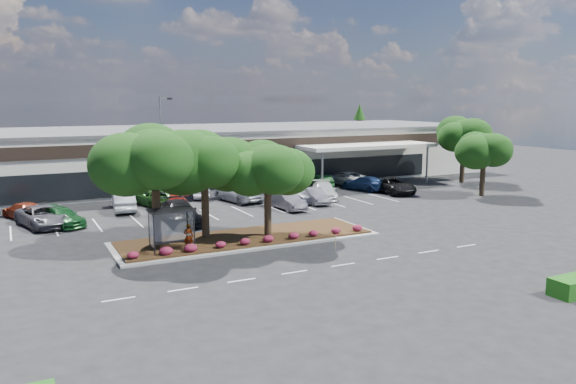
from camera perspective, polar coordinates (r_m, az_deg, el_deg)
name	(u,v)px	position (r m, az deg, el deg)	size (l,w,h in m)	color
ground	(299,250)	(36.18, 1.14, -5.93)	(160.00, 160.00, 0.00)	black
retail_store	(164,155)	(67.10, -12.47, 3.68)	(80.40, 25.20, 6.25)	silver
landscape_island	(246,238)	(38.84, -4.25, -4.70)	(18.00, 6.00, 0.26)	#9F9F9A
lane_markings	(237,220)	(45.34, -5.19, -2.82)	(33.12, 20.06, 0.01)	silver
shrub_row	(259,239)	(36.87, -3.01, -4.83)	(17.00, 0.80, 0.50)	maroon
bus_shelter	(171,217)	(35.67, -11.84, -2.55)	(2.75, 1.55, 2.59)	black
island_tree_west	(155,184)	(36.71, -13.32, 0.75)	(7.20, 7.20, 7.89)	#16370C
island_tree_mid	(205,184)	(38.35, -8.46, 0.83)	(6.60, 6.60, 7.32)	#16370C
island_tree_east	(268,189)	(38.47, -2.08, 0.34)	(5.80, 5.80, 6.50)	#16370C
tree_east_near	(483,164)	(59.15, 19.22, 2.74)	(5.60, 5.60, 6.51)	#16370C
tree_east_far	(463,150)	(68.25, 17.37, 4.12)	(6.40, 6.40, 7.62)	#16370C
conifer_north_east	(359,132)	(90.33, 7.25, 6.09)	(3.96, 3.96, 9.00)	#16370C
person_waiting	(189,237)	(35.67, -10.07, -4.49)	(0.61, 0.40, 1.66)	#594C47
light_pole	(163,154)	(55.23, -12.60, 3.76)	(1.43, 0.54, 9.85)	#9F9F9A
survey_stake	(336,240)	(36.19, 4.88, -4.86)	(0.07, 0.14, 1.04)	#98764F
car_0	(42,217)	(46.49, -23.71, -2.30)	(2.61, 5.65, 1.57)	#535259
car_1	(62,217)	(46.17, -21.99, -2.38)	(1.95, 4.78, 1.39)	#154B1F
car_2	(176,207)	(47.90, -11.29, -1.48)	(1.91, 4.70, 1.36)	#A10D08
car_3	(179,212)	(44.63, -10.98, -2.03)	(2.41, 5.92, 1.72)	black
car_4	(288,201)	(49.21, -0.03, -0.94)	(1.56, 4.48, 1.48)	#58575E
car_5	(298,194)	(53.08, 1.02, -0.17)	(2.11, 5.18, 1.50)	#9A9EA6
car_6	(314,196)	(52.16, 2.66, -0.38)	(1.53, 4.38, 1.44)	#5D5C64
car_7	(324,191)	(54.74, 3.65, 0.13)	(2.19, 5.38, 1.56)	silver
car_8	(393,185)	(58.81, 10.63, 0.68)	(2.73, 5.93, 1.65)	black
car_9	(24,210)	(50.27, -25.28, -1.70)	(1.89, 4.66, 1.35)	maroon
car_10	(124,202)	(50.59, -16.35, -0.93)	(1.76, 5.05, 1.66)	#ACB2B7
car_11	(153,198)	(52.63, -13.57, -0.55)	(2.38, 5.16, 1.43)	#164113
car_12	(200,191)	(55.72, -8.89, 0.15)	(1.53, 4.40, 1.45)	silver
car_13	(239,193)	(53.38, -5.05, -0.09)	(2.68, 5.81, 1.62)	#A5A9B0
car_15	(321,181)	(61.58, 3.37, 1.12)	(1.54, 4.42, 1.46)	#18441E
car_16	(346,178)	(63.66, 5.89, 1.40)	(2.59, 5.61, 1.56)	white
car_17	(364,183)	(60.23, 7.77, 0.89)	(2.12, 5.21, 1.51)	navy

